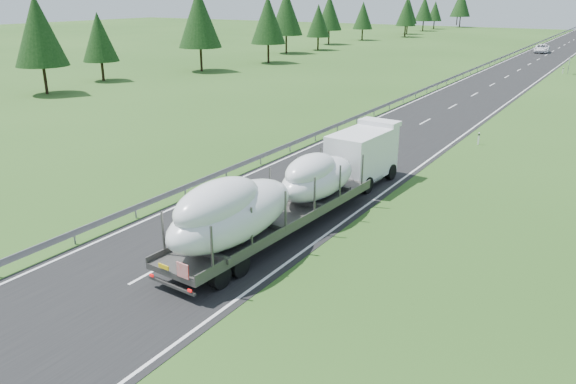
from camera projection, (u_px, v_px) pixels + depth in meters
The scene contains 7 objects.
ground at pixel (154, 271), 24.84m from camera, with size 400.00×400.00×0.00m, color #274B19.
road_surface at pixel (539, 59), 104.78m from camera, with size 10.00×400.00×0.02m, color black.
guardrail at pixel (510, 54), 107.18m from camera, with size 0.10×400.00×0.76m.
highway_sign at pixel (569, 62), 84.59m from camera, with size 0.08×0.90×2.60m.
tree_line_left at pixel (294, 16), 111.88m from camera, with size 15.15×241.32×12.61m.
boat_truck at pixel (294, 187), 28.87m from camera, with size 3.67×20.31×4.12m.
distant_van at pixel (542, 48), 115.36m from camera, with size 2.83×6.13×1.70m, color white.
Camera 1 is at (16.81, -15.72, 11.62)m, focal length 35.00 mm.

